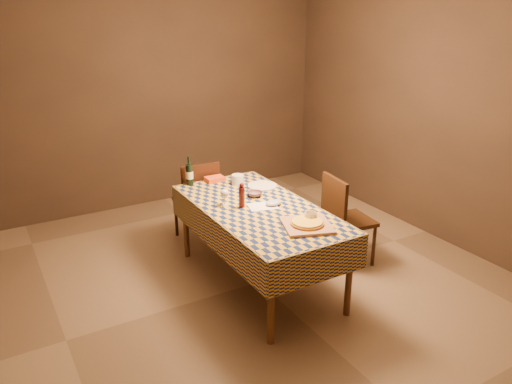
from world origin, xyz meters
The scene contains 16 objects.
room centered at (0.00, 0.00, 1.35)m, with size 5.00×5.10×2.70m.
dining_table centered at (0.00, 0.00, 0.69)m, with size 0.94×1.84×0.77m.
cutting_board centered at (0.13, -0.56, 0.78)m, with size 0.38×0.38×0.02m, color #A8724F.
pizza centered at (0.13, -0.56, 0.81)m, with size 0.36×0.36×0.03m.
pepper_mill centered at (-0.13, 0.08, 0.88)m, with size 0.06×0.06×0.23m.
bowl centered at (0.11, 0.26, 0.79)m, with size 0.14×0.14×0.04m, color #644854.
wine_glass centered at (-0.24, 0.20, 0.88)m, with size 0.07×0.07×0.15m.
wine_bottle centered at (-0.30, 0.86, 0.88)m, with size 0.09×0.09×0.29m.
deli_tub centered at (0.12, 0.63, 0.82)m, with size 0.12×0.12×0.10m, color silver.
takeout_container centered at (-0.04, 0.83, 0.79)m, with size 0.19×0.13×0.05m, color #CA471A.
white_plate centered at (0.30, 0.45, 0.78)m, with size 0.29×0.29×0.02m, color white.
tumbler centered at (0.21, -0.49, 0.81)m, with size 0.11×0.11×0.08m, color white.
flour_patch centered at (0.04, 0.00, 0.77)m, with size 0.25×0.20×0.00m, color white.
flour_bag centered at (0.14, -0.02, 0.79)m, with size 0.15×0.11×0.04m, color #A7B0D6.
chair_far centered at (-0.13, 1.08, 0.52)m, with size 0.45×0.46×0.93m.
chair_right centered at (0.92, -0.08, 0.52)m, with size 0.48×0.47×0.93m.
Camera 1 is at (-2.10, -3.56, 2.48)m, focal length 35.00 mm.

